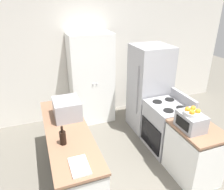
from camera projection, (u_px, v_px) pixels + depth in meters
The scene contains 11 objects.
wall_back at pixel (90, 61), 4.88m from camera, with size 7.00×0.06×2.60m.
counter_left at pixel (70, 155), 3.31m from camera, with size 0.60×2.05×0.89m.
counter_right at pixel (193, 154), 3.33m from camera, with size 0.60×0.77×0.89m.
pantry_cabinet at pixel (91, 79), 4.71m from camera, with size 0.90×0.57×1.96m.
stove at pixel (166, 126), 3.99m from camera, with size 0.66×0.73×1.05m.
refrigerator at pixel (149, 89), 4.46m from camera, with size 0.73×0.70×1.78m.
microwave at pixel (67, 109), 3.38m from camera, with size 0.40×0.45×0.29m.
wine_bottle at pixel (63, 137), 2.77m from camera, with size 0.08×0.08×0.26m.
toaster_oven at pixel (191, 121), 3.08m from camera, with size 0.30×0.39×0.24m.
fruit_bowl at pixel (192, 112), 3.00m from camera, with size 0.23×0.23×0.10m.
cutting_board at pixel (79, 166), 2.43m from camera, with size 0.20×0.33×0.02m.
Camera 1 is at (-1.21, -1.57, 2.63)m, focal length 35.00 mm.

